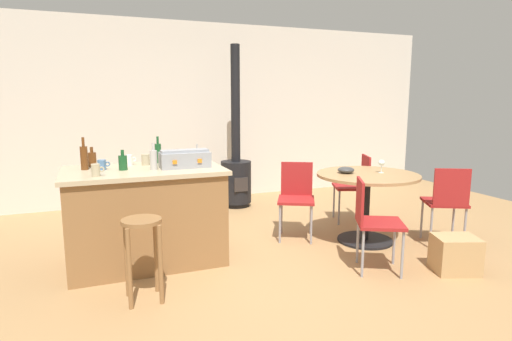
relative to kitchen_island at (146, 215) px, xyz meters
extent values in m
plane|color=#A37A4C|center=(1.15, -0.58, -0.46)|extent=(8.80, 8.80, 0.00)
cube|color=beige|center=(1.15, 2.44, 0.89)|extent=(8.00, 0.10, 2.70)
cube|color=olive|center=(0.00, 0.00, -0.02)|extent=(1.40, 0.83, 0.88)
cube|color=tan|center=(0.00, 0.00, 0.44)|extent=(1.46, 0.89, 0.04)
cylinder|color=olive|center=(-0.01, -0.70, -0.15)|extent=(0.04, 0.04, 0.63)
cylinder|color=olive|center=(-0.24, -0.70, -0.15)|extent=(0.04, 0.04, 0.63)
cylinder|color=olive|center=(-0.24, -0.93, -0.15)|extent=(0.04, 0.04, 0.63)
cylinder|color=olive|center=(-0.01, -0.93, -0.15)|extent=(0.04, 0.04, 0.63)
cylinder|color=olive|center=(-0.12, -0.81, 0.18)|extent=(0.31, 0.31, 0.03)
cylinder|color=black|center=(2.33, -0.28, -0.45)|extent=(0.60, 0.60, 0.02)
cylinder|color=black|center=(2.33, -0.28, -0.09)|extent=(0.07, 0.07, 0.73)
cylinder|color=#A37A4C|center=(2.33, -0.28, 0.29)|extent=(1.10, 1.10, 0.03)
cube|color=maroon|center=(3.06, -0.65, 0.00)|extent=(0.54, 0.54, 0.03)
cube|color=maroon|center=(2.97, -0.82, 0.20)|extent=(0.33, 0.18, 0.40)
cylinder|color=gray|center=(2.83, -0.73, -0.24)|extent=(0.02, 0.02, 0.45)
cylinder|color=gray|center=(3.13, -0.88, -0.24)|extent=(0.02, 0.02, 0.45)
cylinder|color=gray|center=(3.29, -0.58, -0.24)|extent=(0.02, 0.02, 0.45)
cylinder|color=gray|center=(2.98, -0.43, -0.24)|extent=(0.02, 0.02, 0.45)
cube|color=maroon|center=(2.61, 0.45, -0.01)|extent=(0.52, 0.52, 0.03)
cube|color=maroon|center=(2.79, 0.38, 0.19)|extent=(0.15, 0.35, 0.40)
cylinder|color=gray|center=(2.71, 0.23, -0.24)|extent=(0.02, 0.02, 0.44)
cylinder|color=gray|center=(2.83, 0.55, -0.24)|extent=(0.02, 0.02, 0.44)
cylinder|color=gray|center=(2.51, 0.67, -0.24)|extent=(0.02, 0.02, 0.44)
cylinder|color=gray|center=(2.39, 0.35, -0.24)|extent=(0.02, 0.02, 0.44)
cube|color=maroon|center=(1.65, 0.07, -0.01)|extent=(0.54, 0.54, 0.03)
cube|color=maroon|center=(1.74, 0.24, 0.19)|extent=(0.33, 0.19, 0.40)
cylinder|color=gray|center=(1.88, 0.15, -0.24)|extent=(0.02, 0.02, 0.43)
cylinder|color=gray|center=(1.58, 0.30, -0.24)|extent=(0.02, 0.02, 0.43)
cylinder|color=gray|center=(1.42, 0.00, -0.24)|extent=(0.02, 0.02, 0.43)
cylinder|color=gray|center=(1.72, -0.15, -0.24)|extent=(0.02, 0.02, 0.43)
cube|color=maroon|center=(1.95, -1.01, -0.01)|extent=(0.54, 0.54, 0.03)
cube|color=maroon|center=(1.78, -0.92, 0.19)|extent=(0.19, 0.33, 0.40)
cylinder|color=gray|center=(1.88, -0.78, -0.24)|extent=(0.02, 0.02, 0.44)
cylinder|color=gray|center=(1.72, -1.08, -0.24)|extent=(0.02, 0.02, 0.44)
cylinder|color=gray|center=(2.03, -1.24, -0.24)|extent=(0.02, 0.02, 0.44)
cylinder|color=gray|center=(2.18, -0.94, -0.24)|extent=(0.02, 0.02, 0.44)
cylinder|color=black|center=(1.50, 1.72, -0.43)|extent=(0.37, 0.37, 0.06)
cylinder|color=black|center=(1.50, 1.72, -0.10)|extent=(0.44, 0.44, 0.61)
cube|color=#2D2826|center=(1.50, 1.50, -0.10)|extent=(0.20, 0.02, 0.20)
cylinder|color=black|center=(1.50, 1.72, 1.03)|extent=(0.13, 0.13, 1.65)
cube|color=gray|center=(0.38, -0.08, 0.53)|extent=(0.47, 0.22, 0.15)
cube|color=gray|center=(0.38, -0.08, 0.62)|extent=(0.44, 0.13, 0.02)
cube|color=orange|center=(0.26, -0.19, 0.53)|extent=(0.04, 0.01, 0.04)
cube|color=orange|center=(0.49, -0.19, 0.53)|extent=(0.04, 0.01, 0.04)
cylinder|color=#B7B2AD|center=(0.59, 0.29, 0.52)|extent=(0.06, 0.06, 0.13)
cylinder|color=#B7B2AD|center=(0.59, 0.29, 0.61)|extent=(0.02, 0.02, 0.05)
cylinder|color=#194C23|center=(0.19, 0.32, 0.55)|extent=(0.06, 0.06, 0.19)
cylinder|color=#194C23|center=(0.19, 0.32, 0.69)|extent=(0.02, 0.02, 0.08)
cylinder|color=#194C23|center=(-0.19, -0.02, 0.52)|extent=(0.08, 0.08, 0.13)
cylinder|color=#194C23|center=(-0.19, -0.02, 0.62)|extent=(0.03, 0.03, 0.05)
cylinder|color=#B7B2AD|center=(0.08, -0.11, 0.55)|extent=(0.07, 0.07, 0.18)
cylinder|color=#B7B2AD|center=(0.08, -0.11, 0.67)|extent=(0.03, 0.03, 0.07)
cylinder|color=#603314|center=(-0.45, 0.30, 0.52)|extent=(0.08, 0.08, 0.14)
cylinder|color=#603314|center=(-0.45, 0.30, 0.62)|extent=(0.03, 0.03, 0.05)
cylinder|color=#603314|center=(-0.51, 0.13, 0.56)|extent=(0.07, 0.07, 0.22)
cylinder|color=#603314|center=(-0.51, 0.13, 0.72)|extent=(0.03, 0.03, 0.08)
cylinder|color=#4C7099|center=(-0.37, 0.06, 0.50)|extent=(0.08, 0.08, 0.09)
torus|color=#4C7099|center=(-0.32, 0.06, 0.51)|extent=(0.05, 0.01, 0.05)
cylinder|color=white|center=(-0.12, 0.25, 0.51)|extent=(0.08, 0.08, 0.10)
torus|color=white|center=(-0.06, 0.25, 0.51)|extent=(0.05, 0.01, 0.05)
cylinder|color=tan|center=(0.04, 0.21, 0.51)|extent=(0.08, 0.08, 0.11)
torus|color=tan|center=(0.09, 0.21, 0.52)|extent=(0.05, 0.01, 0.05)
cylinder|color=tan|center=(-0.43, -0.27, 0.51)|extent=(0.07, 0.07, 0.11)
torus|color=tan|center=(-0.38, -0.27, 0.51)|extent=(0.05, 0.01, 0.05)
cylinder|color=silver|center=(2.50, -0.29, 0.30)|extent=(0.06, 0.06, 0.00)
cylinder|color=silver|center=(2.50, -0.29, 0.35)|extent=(0.01, 0.01, 0.08)
ellipsoid|color=silver|center=(2.50, -0.29, 0.41)|extent=(0.07, 0.07, 0.06)
ellipsoid|color=#383838|center=(2.13, -0.16, 0.34)|extent=(0.18, 0.18, 0.07)
cube|color=tan|center=(2.59, -1.29, -0.29)|extent=(0.46, 0.42, 0.33)
camera|label=1|loc=(-0.45, -4.05, 1.11)|focal=29.77mm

